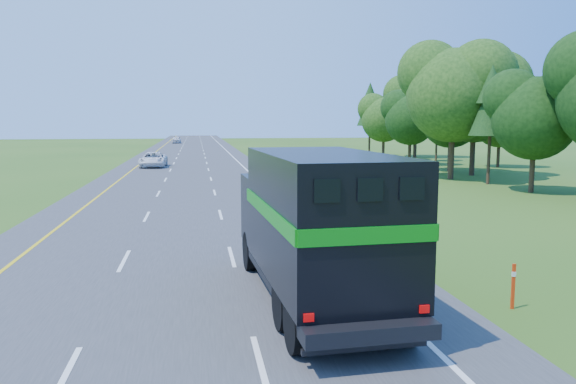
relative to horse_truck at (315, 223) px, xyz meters
name	(u,v)px	position (x,y,z in m)	size (l,w,h in m)	color
road	(190,168)	(-3.67, 44.38, -2.14)	(15.00, 260.00, 0.04)	#38383A
lane_markings	(190,167)	(-3.67, 44.38, -2.11)	(11.15, 260.00, 0.01)	yellow
tree_wall_right	(542,104)	(22.33, 24.38, 3.84)	(16.00, 100.00, 12.00)	#14350E
horse_truck	(315,223)	(0.00, 0.00, 0.00)	(3.19, 9.06, 3.96)	black
white_suv	(153,160)	(-7.39, 45.60, -1.35)	(2.54, 5.51, 1.53)	silver
far_car	(177,140)	(-7.10, 109.44, -1.37)	(1.76, 4.37, 1.49)	silver
delineator	(513,285)	(4.89, -1.21, -1.53)	(0.10, 0.05, 1.18)	#FA320D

